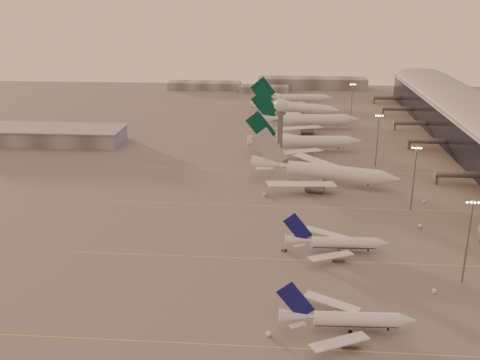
{
  "coord_description": "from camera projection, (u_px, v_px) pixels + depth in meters",
  "views": [
    {
      "loc": [
        6.46,
        -145.61,
        78.19
      ],
      "look_at": [
        -9.83,
        60.94,
        8.11
      ],
      "focal_mm": 42.0,
      "sensor_mm": 36.0,
      "label": 1
    }
  ],
  "objects": [
    {
      "name": "mast_c",
      "position": [
        377.0,
        138.0,
        258.79
      ],
      "size": [
        3.6,
        0.56,
        25.0
      ],
      "color": "#5B5E63",
      "rests_on": "ground"
    },
    {
      "name": "hangar",
      "position": [
        48.0,
        135.0,
        302.79
      ],
      "size": [
        82.0,
        27.0,
        8.5
      ],
      "color": "#5D5F64",
      "rests_on": "ground"
    },
    {
      "name": "narrowbody_near",
      "position": [
        347.0,
        321.0,
        135.04
      ],
      "size": [
        33.63,
        26.84,
        13.14
      ],
      "color": "silver",
      "rests_on": "ground"
    },
    {
      "name": "ground",
      "position": [
        257.0,
        274.0,
        163.03
      ],
      "size": [
        700.0,
        700.0,
        0.0
      ],
      "primitive_type": "plane",
      "color": "#5D5A5A",
      "rests_on": "ground"
    },
    {
      "name": "gsv_catering_a",
      "position": [
        435.0,
        287.0,
        152.36
      ],
      "size": [
        4.96,
        3.63,
        3.72
      ],
      "color": "silver",
      "rests_on": "ground"
    },
    {
      "name": "greentail_d",
      "position": [
        295.0,
        100.0,
        403.37
      ],
      "size": [
        56.16,
        45.2,
        20.4
      ],
      "color": "silver",
      "rests_on": "ground"
    },
    {
      "name": "gsv_tug_mid",
      "position": [
        284.0,
        250.0,
        177.17
      ],
      "size": [
        3.51,
        2.91,
        0.87
      ],
      "color": "slate",
      "rests_on": "ground"
    },
    {
      "name": "gsv_truck_b",
      "position": [
        421.0,
        225.0,
        194.3
      ],
      "size": [
        6.0,
        3.59,
        2.28
      ],
      "color": "silver",
      "rests_on": "ground"
    },
    {
      "name": "mast_a",
      "position": [
        468.0,
        237.0,
        154.31
      ],
      "size": [
        3.6,
        0.56,
        25.0
      ],
      "color": "#5B5E63",
      "rests_on": "ground"
    },
    {
      "name": "greentail_c",
      "position": [
        295.0,
        110.0,
        368.87
      ],
      "size": [
        59.18,
        47.09,
        22.14
      ],
      "color": "silver",
      "rests_on": "ground"
    },
    {
      "name": "gsv_truck_a",
      "position": [
        270.0,
        332.0,
        133.53
      ],
      "size": [
        5.52,
        3.91,
        2.11
      ],
      "color": "silver",
      "rests_on": "ground"
    },
    {
      "name": "greentail_b",
      "position": [
        306.0,
        122.0,
        332.66
      ],
      "size": [
        64.13,
        51.64,
        23.29
      ],
      "color": "silver",
      "rests_on": "ground"
    },
    {
      "name": "gsv_tug_far",
      "position": [
        308.0,
        165.0,
        263.23
      ],
      "size": [
        3.54,
        4.09,
        1.0
      ],
      "color": "silver",
      "rests_on": "ground"
    },
    {
      "name": "gsv_truck_d",
      "position": [
        238.0,
        148.0,
        289.89
      ],
      "size": [
        2.24,
        4.81,
        1.87
      ],
      "color": "silver",
      "rests_on": "ground"
    },
    {
      "name": "mast_d",
      "position": [
        352.0,
        101.0,
        343.93
      ],
      "size": [
        3.6,
        0.56,
        25.0
      ],
      "color": "#5B5E63",
      "rests_on": "ground"
    },
    {
      "name": "radar_tower",
      "position": [
        280.0,
        116.0,
        269.27
      ],
      "size": [
        6.4,
        6.4,
        31.1
      ],
      "color": "#5B5E63",
      "rests_on": "ground"
    },
    {
      "name": "taxiway_markings",
      "position": [
        343.0,
        207.0,
        213.68
      ],
      "size": [
        180.0,
        185.25,
        0.02
      ],
      "color": "gold",
      "rests_on": "ground"
    },
    {
      "name": "narrowbody_mid",
      "position": [
        337.0,
        244.0,
        176.12
      ],
      "size": [
        33.36,
        26.62,
        13.03
      ],
      "color": "silver",
      "rests_on": "ground"
    },
    {
      "name": "greentail_a",
      "position": [
        304.0,
        144.0,
        286.06
      ],
      "size": [
        58.97,
        47.44,
        21.43
      ],
      "color": "silver",
      "rests_on": "ground"
    },
    {
      "name": "distant_horizon",
      "position": [
        280.0,
        84.0,
        468.64
      ],
      "size": [
        165.0,
        37.5,
        9.0
      ],
      "color": "#5D5F64",
      "rests_on": "ground"
    },
    {
      "name": "gsv_truck_c",
      "position": [
        265.0,
        193.0,
        225.06
      ],
      "size": [
        5.97,
        3.25,
        2.28
      ],
      "color": "silver",
      "rests_on": "ground"
    },
    {
      "name": "mast_b",
      "position": [
        414.0,
        175.0,
        206.48
      ],
      "size": [
        3.6,
        0.56,
        25.0
      ],
      "color": "#5B5E63",
      "rests_on": "ground"
    },
    {
      "name": "gsv_catering_b",
      "position": [
        425.0,
        198.0,
        217.21
      ],
      "size": [
        5.03,
        3.15,
        3.83
      ],
      "color": "silver",
      "rests_on": "ground"
    },
    {
      "name": "widebody_white",
      "position": [
        323.0,
        175.0,
        238.25
      ],
      "size": [
        62.43,
        49.34,
        22.54
      ],
      "color": "silver",
      "rests_on": "ground"
    }
  ]
}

